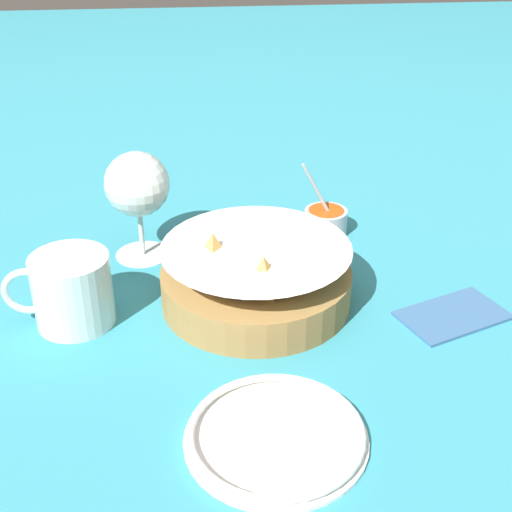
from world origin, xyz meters
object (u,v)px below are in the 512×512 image
Objects in this scene: side_plate at (276,435)px; food_basket at (255,277)px; wine_glass at (137,187)px; sauce_cup at (326,220)px; beer_mug at (72,293)px.

food_basket is at bearing -91.05° from side_plate.
wine_glass is (0.15, -0.14, 0.07)m from food_basket.
sauce_cup is 0.87× the size of beer_mug.
beer_mug reaches higher than side_plate.
sauce_cup is 0.73× the size of wine_glass.
wine_glass reaches higher than side_plate.
food_basket reaches higher than side_plate.
side_plate is at bearing 88.95° from food_basket.
food_basket is 2.11× the size of sauce_cup.
sauce_cup is at bearing -124.57° from food_basket.
wine_glass is 1.18× the size of beer_mug.
sauce_cup is 0.29m from wine_glass.
sauce_cup is (-0.12, -0.18, -0.02)m from food_basket.
food_basket is 1.32× the size of side_plate.
beer_mug is 0.72× the size of side_plate.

